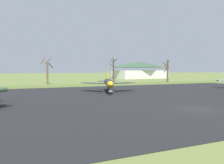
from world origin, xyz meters
TOP-DOWN VIEW (x-y plane):
  - ground_plane at (0.00, 0.00)m, footprint 600.00×600.00m
  - asphalt_apron at (0.00, 14.74)m, footprint 89.43×49.13m
  - grass_verge_strip at (0.00, 45.31)m, footprint 149.43×12.00m
  - jet_fighter_rear_center at (-0.51, 22.93)m, footprint 10.26×13.10m
  - info_placard_rear_center at (-2.88, 16.81)m, footprint 0.63×0.29m
  - bare_tree_far_left at (-6.55, 54.45)m, footprint 3.73×3.72m
  - bare_tree_left_of_center at (13.15, 49.48)m, footprint 3.10×3.10m
  - bare_tree_center at (33.63, 48.81)m, footprint 2.38×2.40m
  - visitor_building at (45.53, 86.03)m, footprint 28.65×15.75m

SIDE VIEW (x-z plane):
  - ground_plane at x=0.00m, z-range 0.00..0.00m
  - asphalt_apron at x=0.00m, z-range 0.00..0.05m
  - grass_verge_strip at x=0.00m, z-range 0.00..0.06m
  - info_placard_rear_center at x=-2.88m, z-range 0.13..1.08m
  - jet_fighter_rear_center at x=-0.51m, z-range -0.34..4.10m
  - visitor_building at x=45.53m, z-range 0.00..8.41m
  - bare_tree_far_left at x=-6.55m, z-range 0.02..8.42m
  - bare_tree_center at x=33.63m, z-range 0.36..8.11m
  - bare_tree_left_of_center at x=13.15m, z-range 0.00..8.66m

